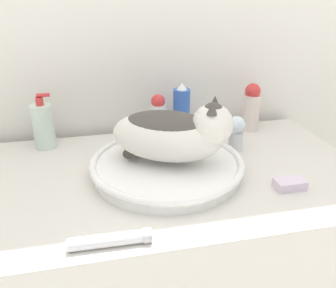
% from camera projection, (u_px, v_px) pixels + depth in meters
% --- Properties ---
extents(wall_back, '(8.00, 0.05, 2.40)m').
position_uv_depth(wall_back, '(138.00, 38.00, 1.18)').
color(wall_back, silver).
rests_on(wall_back, ground_plane).
extents(sink_basin, '(0.42, 0.42, 0.04)m').
position_uv_depth(sink_basin, '(167.00, 165.00, 0.97)').
color(sink_basin, white).
rests_on(sink_basin, vanity_counter).
extents(cat, '(0.34, 0.34, 0.18)m').
position_uv_depth(cat, '(173.00, 132.00, 0.93)').
color(cat, silver).
rests_on(cat, sink_basin).
extents(faucet, '(0.13, 0.08, 0.13)m').
position_uv_depth(faucet, '(234.00, 131.00, 1.09)').
color(faucet, silver).
rests_on(faucet, vanity_counter).
extents(soap_pump_bottle, '(0.06, 0.06, 0.18)m').
position_uv_depth(soap_pump_bottle, '(43.00, 126.00, 1.11)').
color(soap_pump_bottle, silver).
rests_on(soap_pump_bottle, vanity_counter).
extents(lotion_bottle_white, '(0.06, 0.06, 0.17)m').
position_uv_depth(lotion_bottle_white, '(251.00, 107.00, 1.24)').
color(lotion_bottle_white, silver).
rests_on(lotion_bottle_white, vanity_counter).
extents(deodorant_stick, '(0.05, 0.05, 0.15)m').
position_uv_depth(deodorant_stick, '(158.00, 116.00, 1.18)').
color(deodorant_stick, silver).
rests_on(deodorant_stick, vanity_counter).
extents(spray_bottle_trigger, '(0.06, 0.06, 0.18)m').
position_uv_depth(spray_bottle_trigger, '(181.00, 112.00, 1.19)').
color(spray_bottle_trigger, '#335BB7').
rests_on(spray_bottle_trigger, vanity_counter).
extents(cream_tube, '(0.17, 0.03, 0.03)m').
position_uv_depth(cream_tube, '(112.00, 240.00, 0.71)').
color(cream_tube, silver).
rests_on(cream_tube, vanity_counter).
extents(soap_bar, '(0.08, 0.04, 0.02)m').
position_uv_depth(soap_bar, '(290.00, 184.00, 0.91)').
color(soap_bar, silver).
rests_on(soap_bar, vanity_counter).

